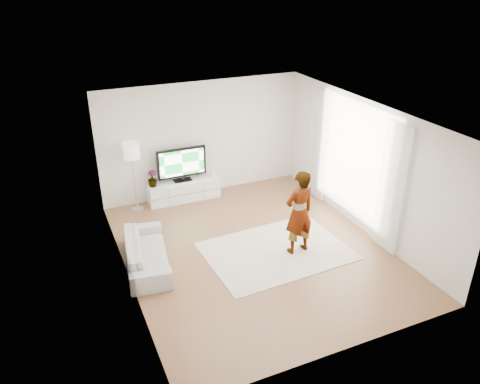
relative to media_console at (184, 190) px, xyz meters
name	(u,v)px	position (x,y,z in m)	size (l,w,h in m)	color
floor	(254,250)	(0.60, -2.76, -0.25)	(6.00, 6.00, 0.00)	#9F6D48
ceiling	(256,116)	(0.60, -2.76, 2.55)	(6.00, 6.00, 0.00)	white
wall_left	(122,213)	(-1.90, -2.76, 1.15)	(0.02, 6.00, 2.80)	silver
wall_right	(364,167)	(3.10, -2.76, 1.15)	(0.02, 6.00, 2.80)	silver
wall_back	(202,139)	(0.60, 0.24, 1.15)	(5.00, 0.02, 2.80)	silver
wall_front	(350,274)	(0.60, -5.76, 1.15)	(5.00, 0.02, 2.80)	silver
window	(354,160)	(3.08, -2.46, 1.20)	(0.01, 2.60, 2.50)	white
curtain_near	(391,189)	(3.00, -3.76, 1.10)	(0.04, 0.70, 2.60)	white
curtain_far	(318,145)	(3.00, -1.16, 1.10)	(0.04, 0.70, 2.60)	white
media_console	(184,190)	(0.00, 0.00, 0.00)	(1.75, 0.50, 0.49)	white
television	(182,163)	(0.00, 0.03, 0.70)	(1.19, 0.23, 0.83)	black
game_console	(213,172)	(0.76, 0.00, 0.35)	(0.08, 0.15, 0.20)	white
potted_plant	(152,178)	(-0.74, 0.00, 0.45)	(0.22, 0.22, 0.40)	#3F7238
rug	(276,251)	(0.99, -2.98, -0.24)	(2.79, 2.01, 0.01)	beige
player	(299,213)	(1.37, -3.14, 0.63)	(0.63, 0.41, 1.73)	#334772
sofa	(147,252)	(-1.49, -2.39, 0.03)	(1.91, 0.75, 0.56)	silver
floor_lamp	(132,154)	(-1.17, -0.06, 1.15)	(0.37, 0.37, 1.65)	silver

